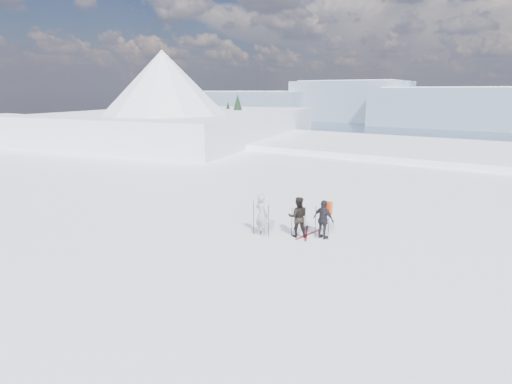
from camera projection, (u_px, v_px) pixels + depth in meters
lake_basin at (421, 219)px, 38.21m from camera, size 820.00×820.00×71.62m
near_ridge at (201, 163)px, 50.66m from camera, size 31.37×35.68×25.62m
skier_grey at (262, 215)px, 15.30m from camera, size 0.69×0.54×1.67m
skier_dark at (298, 217)px, 15.19m from camera, size 0.95×0.88×1.58m
skier_pack at (323, 220)px, 14.99m from camera, size 0.94×0.53×1.51m
backpack at (328, 193)px, 14.92m from camera, size 0.35×0.24×0.48m
ski_poles at (293, 222)px, 15.15m from camera, size 2.75×0.96×1.36m
skis_loose at (308, 234)px, 15.64m from camera, size 0.74×1.68×0.03m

